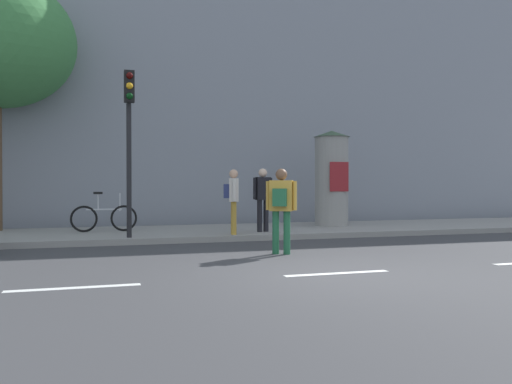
{
  "coord_description": "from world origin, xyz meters",
  "views": [
    {
      "loc": [
        -3.69,
        -7.54,
        1.42
      ],
      "look_at": [
        -0.75,
        2.0,
        1.29
      ],
      "focal_mm": 36.3,
      "sensor_mm": 36.0,
      "label": 1
    }
  ],
  "objects_px": {
    "pedestrian_with_bag": "(233,195)",
    "pedestrian_in_dark_shirt": "(263,195)",
    "bicycle_leaning": "(104,217)",
    "pedestrian_in_red_top": "(281,203)",
    "poster_column": "(332,178)",
    "traffic_light": "(129,125)"
  },
  "relations": [
    {
      "from": "pedestrian_with_bag",
      "to": "pedestrian_in_dark_shirt",
      "type": "relative_size",
      "value": 0.97
    },
    {
      "from": "pedestrian_with_bag",
      "to": "bicycle_leaning",
      "type": "relative_size",
      "value": 0.95
    },
    {
      "from": "pedestrian_in_red_top",
      "to": "pedestrian_in_dark_shirt",
      "type": "xyz_separation_m",
      "value": [
        0.71,
        3.42,
        0.1
      ]
    },
    {
      "from": "pedestrian_in_red_top",
      "to": "bicycle_leaning",
      "type": "bearing_deg",
      "value": 126.03
    },
    {
      "from": "pedestrian_in_dark_shirt",
      "to": "bicycle_leaning",
      "type": "distance_m",
      "value": 4.39
    },
    {
      "from": "pedestrian_in_dark_shirt",
      "to": "poster_column",
      "type": "bearing_deg",
      "value": 27.28
    },
    {
      "from": "poster_column",
      "to": "pedestrian_in_red_top",
      "type": "distance_m",
      "value": 5.96
    },
    {
      "from": "traffic_light",
      "to": "pedestrian_in_red_top",
      "type": "distance_m",
      "value": 4.39
    },
    {
      "from": "pedestrian_in_red_top",
      "to": "bicycle_leaning",
      "type": "xyz_separation_m",
      "value": [
        -3.43,
        4.72,
        -0.52
      ]
    },
    {
      "from": "pedestrian_with_bag",
      "to": "pedestrian_in_red_top",
      "type": "bearing_deg",
      "value": -85.11
    },
    {
      "from": "poster_column",
      "to": "pedestrian_in_dark_shirt",
      "type": "height_order",
      "value": "poster_column"
    },
    {
      "from": "pedestrian_with_bag",
      "to": "bicycle_leaning",
      "type": "xyz_separation_m",
      "value": [
        -3.18,
        1.75,
        -0.62
      ]
    },
    {
      "from": "poster_column",
      "to": "pedestrian_in_red_top",
      "type": "relative_size",
      "value": 1.69
    },
    {
      "from": "traffic_light",
      "to": "bicycle_leaning",
      "type": "bearing_deg",
      "value": 106.14
    },
    {
      "from": "pedestrian_in_red_top",
      "to": "bicycle_leaning",
      "type": "distance_m",
      "value": 5.86
    },
    {
      "from": "poster_column",
      "to": "bicycle_leaning",
      "type": "xyz_separation_m",
      "value": [
        -6.87,
        -0.1,
        -1.12
      ]
    },
    {
      "from": "poster_column",
      "to": "pedestrian_in_red_top",
      "type": "bearing_deg",
      "value": -125.45
    },
    {
      "from": "poster_column",
      "to": "pedestrian_with_bag",
      "type": "bearing_deg",
      "value": -153.27
    },
    {
      "from": "pedestrian_in_red_top",
      "to": "pedestrian_in_dark_shirt",
      "type": "height_order",
      "value": "pedestrian_in_dark_shirt"
    },
    {
      "from": "traffic_light",
      "to": "bicycle_leaning",
      "type": "xyz_separation_m",
      "value": [
        -0.56,
        1.94,
        -2.32
      ]
    },
    {
      "from": "pedestrian_with_bag",
      "to": "bicycle_leaning",
      "type": "bearing_deg",
      "value": 151.12
    },
    {
      "from": "traffic_light",
      "to": "bicycle_leaning",
      "type": "relative_size",
      "value": 2.26
    }
  ]
}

